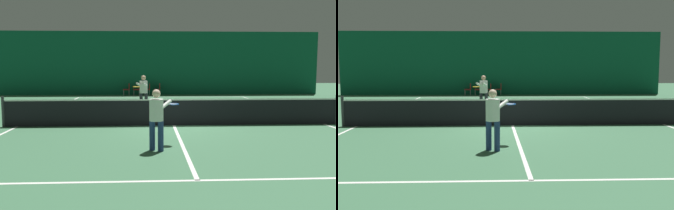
% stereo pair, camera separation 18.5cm
% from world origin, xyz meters
% --- Properties ---
extents(ground_plane, '(60.00, 60.00, 0.00)m').
position_xyz_m(ground_plane, '(0.00, 0.00, 0.00)').
color(ground_plane, '#3D704C').
extents(backdrop_curtain, '(23.00, 0.12, 4.53)m').
position_xyz_m(backdrop_curtain, '(0.00, 13.85, 2.26)').
color(backdrop_curtain, '#0F5138').
rests_on(backdrop_curtain, ground).
extents(court_line_baseline_far, '(11.00, 0.10, 0.00)m').
position_xyz_m(court_line_baseline_far, '(0.00, 11.90, 0.00)').
color(court_line_baseline_far, white).
rests_on(court_line_baseline_far, ground).
extents(court_line_service_far, '(8.25, 0.10, 0.00)m').
position_xyz_m(court_line_service_far, '(0.00, 6.40, 0.00)').
color(court_line_service_far, white).
rests_on(court_line_service_far, ground).
extents(court_line_service_near, '(8.25, 0.10, 0.00)m').
position_xyz_m(court_line_service_near, '(0.00, -6.40, 0.00)').
color(court_line_service_near, white).
rests_on(court_line_service_near, ground).
extents(court_line_sideline_left, '(0.10, 23.80, 0.00)m').
position_xyz_m(court_line_sideline_left, '(-5.50, 0.00, 0.00)').
color(court_line_sideline_left, white).
rests_on(court_line_sideline_left, ground).
extents(court_line_sideline_right, '(0.10, 23.80, 0.00)m').
position_xyz_m(court_line_sideline_right, '(5.50, 0.00, 0.00)').
color(court_line_sideline_right, white).
rests_on(court_line_sideline_right, ground).
extents(court_line_centre, '(0.10, 12.80, 0.00)m').
position_xyz_m(court_line_centre, '(0.00, 0.00, 0.00)').
color(court_line_centre, white).
rests_on(court_line_centre, ground).
extents(tennis_net, '(12.00, 0.10, 1.07)m').
position_xyz_m(tennis_net, '(0.00, 0.00, 0.51)').
color(tennis_net, black).
rests_on(tennis_net, ground).
extents(player_near, '(0.93, 1.30, 1.55)m').
position_xyz_m(player_near, '(-0.69, -3.87, 0.90)').
color(player_near, navy).
rests_on(player_near, ground).
extents(player_far, '(0.76, 1.38, 1.65)m').
position_xyz_m(player_far, '(-1.14, 4.71, 0.96)').
color(player_far, '#2D2D38').
rests_on(player_far, ground).
extents(courtside_chair_0, '(0.44, 0.44, 0.84)m').
position_xyz_m(courtside_chair_0, '(-2.36, 13.30, 0.49)').
color(courtside_chair_0, '#99999E').
rests_on(courtside_chair_0, ground).
extents(courtside_chair_1, '(0.44, 0.44, 0.84)m').
position_xyz_m(courtside_chair_1, '(-1.64, 13.30, 0.49)').
color(courtside_chair_1, '#99999E').
rests_on(courtside_chair_1, ground).
extents(courtside_chair_2, '(0.44, 0.44, 0.84)m').
position_xyz_m(courtside_chair_2, '(-0.92, 13.30, 0.49)').
color(courtside_chair_2, '#99999E').
rests_on(courtside_chair_2, ground).
extents(courtside_chair_3, '(0.44, 0.44, 0.84)m').
position_xyz_m(courtside_chair_3, '(-0.20, 13.30, 0.49)').
color(courtside_chair_3, '#99999E').
rests_on(courtside_chair_3, ground).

